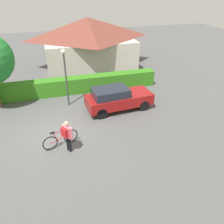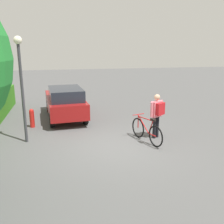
# 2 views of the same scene
# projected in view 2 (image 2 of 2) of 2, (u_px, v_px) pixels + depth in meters

# --- Properties ---
(ground_plane) EXTENTS (60.00, 60.00, 0.00)m
(ground_plane) POSITION_uv_depth(u_px,v_px,m) (119.00, 146.00, 8.89)
(ground_plane) COLOR #505050
(parked_car_near) EXTENTS (4.27, 1.97, 1.53)m
(parked_car_near) POSITION_uv_depth(u_px,v_px,m) (65.00, 102.00, 12.10)
(parked_car_near) COLOR maroon
(parked_car_near) RESTS_ON ground
(bicycle) EXTENTS (1.77, 0.69, 0.96)m
(bicycle) POSITION_uv_depth(u_px,v_px,m) (146.00, 131.00, 9.17)
(bicycle) COLOR black
(bicycle) RESTS_ON ground
(person_rider) EXTENTS (0.52, 0.59, 1.68)m
(person_rider) POSITION_uv_depth(u_px,v_px,m) (157.00, 112.00, 9.42)
(person_rider) COLOR black
(person_rider) RESTS_ON ground
(street_lamp) EXTENTS (0.28, 0.28, 3.71)m
(street_lamp) POSITION_uv_depth(u_px,v_px,m) (21.00, 74.00, 8.65)
(street_lamp) COLOR #38383D
(street_lamp) RESTS_ON ground
(fire_hydrant) EXTENTS (0.20, 0.20, 0.81)m
(fire_hydrant) POSITION_uv_depth(u_px,v_px,m) (32.00, 118.00, 10.82)
(fire_hydrant) COLOR red
(fire_hydrant) RESTS_ON ground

